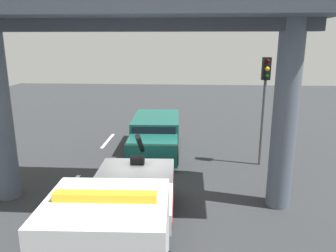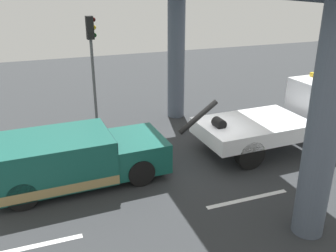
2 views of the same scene
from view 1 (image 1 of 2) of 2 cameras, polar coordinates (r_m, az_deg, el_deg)
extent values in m
cube|color=#2D3033|center=(11.84, -4.42, -11.60)|extent=(60.00, 40.00, 0.10)
cube|color=silver|center=(17.84, -10.44, -2.53)|extent=(2.60, 0.16, 0.01)
cube|color=silver|center=(12.49, -17.22, -10.53)|extent=(2.60, 0.16, 0.01)
cube|color=white|center=(9.85, -6.27, -11.00)|extent=(3.93, 2.54, 0.55)
cube|color=white|center=(6.72, -10.50, -18.92)|extent=(2.13, 2.38, 1.65)
cube|color=black|center=(6.02, -11.94, -19.20)|extent=(0.14, 2.21, 0.66)
cube|color=maroon|center=(9.79, 0.89, -11.59)|extent=(3.65, 0.15, 0.20)
cylinder|color=black|center=(11.60, -4.90, -3.07)|extent=(1.42, 0.23, 1.07)
cylinder|color=black|center=(10.96, -5.34, -6.02)|extent=(0.38, 0.46, 0.36)
cube|color=yellow|center=(6.27, -10.88, -11.98)|extent=(0.31, 1.93, 0.16)
cylinder|color=black|center=(10.64, 0.04, -11.42)|extent=(1.01, 0.36, 1.00)
cylinder|color=black|center=(10.89, -11.18, -11.06)|extent=(1.01, 0.36, 1.00)
cube|color=#145147|center=(16.28, -2.02, -0.63)|extent=(3.53, 2.33, 1.35)
cube|color=#145147|center=(13.86, -2.70, -4.22)|extent=(1.80, 2.17, 0.95)
cube|color=black|center=(14.52, -2.47, -1.29)|extent=(0.13, 1.94, 0.59)
cube|color=#9E8451|center=(16.42, -2.00, -2.30)|extent=(3.56, 2.34, 0.28)
cylinder|color=black|center=(14.06, 1.28, -5.17)|extent=(0.85, 0.31, 0.84)
cylinder|color=black|center=(14.20, -6.52, -5.06)|extent=(0.85, 0.31, 0.84)
cylinder|color=black|center=(17.29, 1.38, -1.39)|extent=(0.85, 0.31, 0.84)
cylinder|color=black|center=(17.41, -4.95, -1.33)|extent=(0.85, 0.31, 0.84)
cylinder|color=#4C5666|center=(10.55, 19.71, 1.32)|extent=(0.75, 0.75, 5.80)
cylinder|color=#4C5666|center=(11.84, -27.30, 1.91)|extent=(0.75, 0.75, 5.80)
cube|color=#353C47|center=(10.04, -5.60, 17.09)|extent=(0.50, 10.61, 0.36)
cylinder|color=#515456|center=(14.25, 16.11, 0.42)|extent=(0.12, 0.12, 3.65)
cube|color=black|center=(13.90, 16.77, 9.56)|extent=(0.28, 0.32, 0.90)
sphere|color=#360605|center=(13.72, 17.01, 10.75)|extent=(0.18, 0.18, 0.18)
sphere|color=gold|center=(13.74, 16.92, 9.50)|extent=(0.18, 0.18, 0.18)
sphere|color=black|center=(13.77, 16.82, 8.26)|extent=(0.18, 0.18, 0.18)
camera|label=2|loc=(19.93, -34.68, 14.14)|focal=39.56mm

